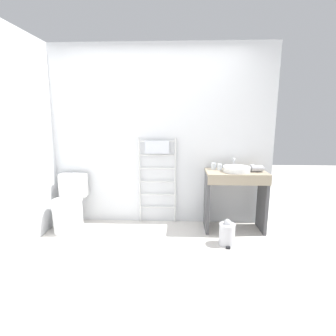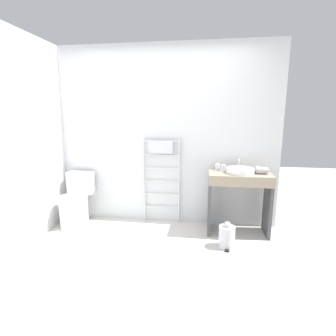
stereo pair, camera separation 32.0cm
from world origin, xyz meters
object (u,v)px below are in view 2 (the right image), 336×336
cup_near_edge (223,168)px  hair_dryer (262,170)px  sink_basin (240,170)px  trash_bin (227,236)px  toilet (76,204)px  cup_near_wall (217,167)px  towel_radiator (161,164)px

cup_near_edge → hair_dryer: size_ratio=0.44×
sink_basin → cup_near_edge: (-0.21, 0.10, 0.01)m
sink_basin → trash_bin: sink_basin is taller
sink_basin → hair_dryer: 0.28m
toilet → trash_bin: toilet is taller
cup_near_edge → hair_dryer: 0.49m
sink_basin → trash_bin: size_ratio=1.08×
toilet → cup_near_edge: 2.16m
cup_near_edge → trash_bin: (0.04, -0.52, -0.73)m
hair_dryer → trash_bin: hair_dryer is taller
sink_basin → cup_near_wall: 0.32m
sink_basin → cup_near_edge: 0.23m
towel_radiator → hair_dryer: 1.37m
cup_near_edge → sink_basin: bearing=-26.5°
towel_radiator → cup_near_wall: (0.79, -0.09, -0.00)m
sink_basin → cup_near_edge: cup_near_edge is taller
cup_near_wall → cup_near_edge: cup_near_wall is taller
cup_near_wall → trash_bin: 0.93m
trash_bin → cup_near_wall: bearing=101.8°
trash_bin → towel_radiator: bearing=144.4°
trash_bin → toilet: bearing=170.3°
toilet → cup_near_edge: bearing=4.4°
cup_near_wall → hair_dryer: bearing=-13.1°
sink_basin → toilet: bearing=-178.6°
towel_radiator → cup_near_wall: 0.80m
hair_dryer → cup_near_edge: bearing=169.6°
towel_radiator → cup_near_edge: bearing=-8.4°
towel_radiator → hair_dryer: (1.35, -0.22, -0.00)m
sink_basin → hair_dryer: bearing=3.1°
towel_radiator → cup_near_wall: size_ratio=14.33×
sink_basin → trash_bin: bearing=-111.9°
cup_near_edge → hair_dryer: (0.48, -0.09, 0.00)m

